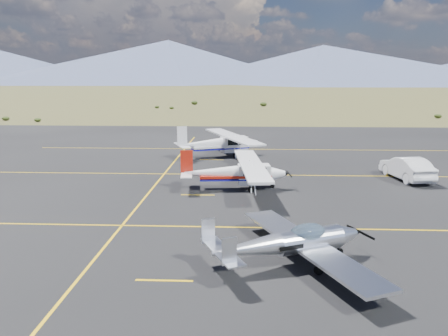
% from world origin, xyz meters
% --- Properties ---
extents(ground, '(1600.00, 1600.00, 0.00)m').
position_xyz_m(ground, '(0.00, 0.00, 0.00)').
color(ground, '#383D1C').
rests_on(ground, ground).
extents(apron, '(72.00, 72.00, 0.02)m').
position_xyz_m(apron, '(0.00, 7.00, 0.00)').
color(apron, black).
rests_on(apron, ground).
extents(aircraft_low_wing, '(6.33, 8.18, 1.83)m').
position_xyz_m(aircraft_low_wing, '(1.54, -1.96, 0.88)').
color(aircraft_low_wing, silver).
rests_on(aircraft_low_wing, apron).
extents(aircraft_cessna, '(5.89, 9.78, 2.47)m').
position_xyz_m(aircraft_cessna, '(-0.82, 9.02, 1.10)').
color(aircraft_cessna, white).
rests_on(aircraft_cessna, apron).
extents(aircraft_plain, '(7.82, 10.67, 2.77)m').
position_xyz_m(aircraft_plain, '(-2.36, 19.94, 1.23)').
color(aircraft_plain, silver).
rests_on(aircraft_plain, apron).
extents(sedan, '(2.43, 4.95, 1.56)m').
position_xyz_m(sedan, '(10.71, 12.15, 0.79)').
color(sedan, silver).
rests_on(sedan, apron).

